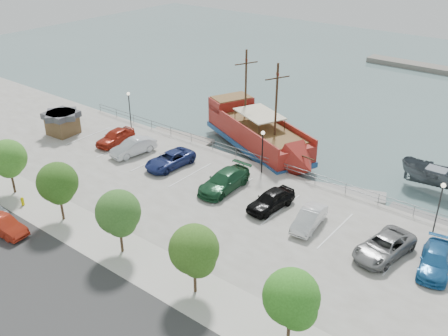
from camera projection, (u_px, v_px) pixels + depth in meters
The scene contains 28 objects.
ground at pixel (219, 210), 43.20m from camera, with size 160.00×160.00×0.00m, color slate.
street at pixel (61, 303), 31.51m from camera, with size 100.00×8.00×0.04m, color #333333.
sidewalk at pixel (132, 257), 35.72m from camera, with size 100.00×4.00×0.05m, color #BAB3A6.
seawall_railing at pixel (269, 163), 47.97m from camera, with size 50.00×0.06×1.00m.
pirate_ship at pixel (264, 139), 52.35m from camera, with size 17.29×11.09×10.83m.
patrol_boat at pixel (435, 179), 45.72m from camera, with size 2.43×6.45×2.50m, color #474D53.
dock_west at pixel (180, 138), 56.62m from camera, with size 7.79×2.23×0.45m, color gray.
dock_mid at pixel (346, 193), 45.44m from camera, with size 6.98×2.00×0.40m, color gray.
dock_east at pixel (429, 221), 41.37m from camera, with size 6.84×1.95×0.39m, color gray.
shed at pixel (62, 122), 55.06m from camera, with size 3.31×3.31×2.55m.
street_sedan at pixel (4, 226), 38.05m from camera, with size 1.46×4.19×1.38m, color #AC2714.
fire_hydrant at pixel (22, 201), 41.79m from camera, with size 0.28×0.28×0.80m.
lamp_post_left at pixel (129, 104), 55.82m from camera, with size 0.36×0.36×4.28m.
lamp_post_mid at pixel (263, 144), 45.96m from camera, with size 0.36×0.36×4.28m.
lamp_post_right at pixel (440, 199), 37.20m from camera, with size 0.36×0.36×4.28m.
tree_b at pixel (8, 160), 42.30m from camera, with size 3.30×3.20×5.00m.
tree_c at pixel (58, 184), 38.47m from camera, with size 3.30×3.20×5.00m.
tree_d at pixel (119, 214), 34.64m from camera, with size 3.30×3.20×5.00m.
tree_e at pixel (195, 252), 30.80m from camera, with size 3.30×3.20×5.00m.
tree_f at pixel (293, 300), 26.97m from camera, with size 3.30×3.20×5.00m.
parked_car_a at pixel (115, 137), 52.92m from camera, with size 1.88×4.66×1.59m, color #9E2514.
parked_car_b at pixel (133, 147), 50.59m from camera, with size 1.68×4.81×1.58m, color silver.
parked_car_c at pixel (170, 160), 48.14m from camera, with size 2.42×5.26×1.46m, color navy.
parked_car_d at pixel (224, 181), 44.11m from camera, with size 2.34×5.77×1.67m, color #1A4829.
parked_car_e at pixel (271, 200), 41.26m from camera, with size 1.90×4.71×1.60m, color black.
parked_car_f at pixel (309, 219), 38.87m from camera, with size 1.52×4.35×1.43m, color silver.
parked_car_g at pixel (384, 246), 35.58m from camera, with size 2.49×5.40×1.50m, color gray.
parked_car_h at pixel (435, 260), 34.20m from camera, with size 2.00×4.91×1.42m, color #1F5F9B.
Camera 1 is at (22.98, -28.72, 21.95)m, focal length 40.00 mm.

